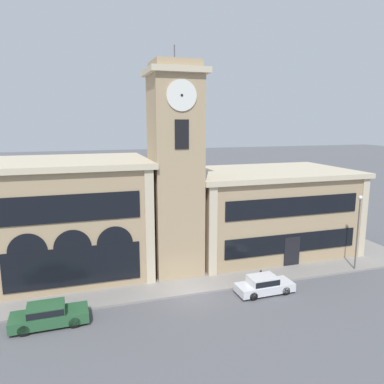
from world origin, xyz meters
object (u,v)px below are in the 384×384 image
object	(u,v)px
parked_car_mid	(264,284)
street_lamp	(358,222)
parked_car_near	(48,314)
bollard	(261,277)

from	to	relation	value
parked_car_mid	street_lamp	xyz separation A→B (m)	(9.67, 1.58, 3.64)
parked_car_near	parked_car_mid	size ratio (longest dim) A/B	1.09
street_lamp	parked_car_near	bearing A→B (deg)	-176.36
parked_car_near	bollard	xyz separation A→B (m)	(15.69, 1.45, -0.09)
parked_car_mid	bollard	world-z (taller)	parked_car_mid
parked_car_mid	street_lamp	world-z (taller)	street_lamp
parked_car_mid	parked_car_near	bearing A→B (deg)	178.66
parked_car_mid	street_lamp	bearing A→B (deg)	7.96
parked_car_mid	street_lamp	size ratio (longest dim) A/B	0.68
street_lamp	bollard	xyz separation A→B (m)	(-9.17, -0.13, -3.68)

